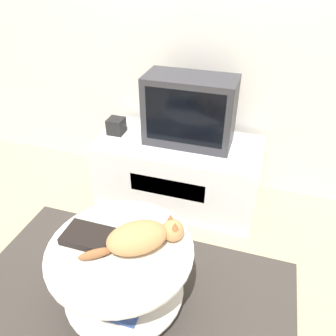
{
  "coord_description": "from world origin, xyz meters",
  "views": [
    {
      "loc": [
        0.56,
        -1.02,
        1.69
      ],
      "look_at": [
        0.08,
        0.5,
        0.6
      ],
      "focal_mm": 35.0,
      "sensor_mm": 36.0,
      "label": 1
    }
  ],
  "objects": [
    {
      "name": "ground_plane",
      "position": [
        0.0,
        0.0,
        0.0
      ],
      "size": [
        12.0,
        12.0,
        0.0
      ],
      "primitive_type": "plane",
      "color": "tan"
    },
    {
      "name": "wall_back",
      "position": [
        0.0,
        1.34,
        1.3
      ],
      "size": [
        8.0,
        0.05,
        2.6
      ],
      "color": "silver",
      "rests_on": "ground_plane"
    },
    {
      "name": "rug",
      "position": [
        0.0,
        0.0,
        0.01
      ],
      "size": [
        1.85,
        1.06,
        0.02
      ],
      "color": "#3D3833",
      "rests_on": "ground_plane"
    },
    {
      "name": "tv_stand",
      "position": [
        0.02,
        0.97,
        0.25
      ],
      "size": [
        1.19,
        0.57,
        0.51
      ],
      "color": "white",
      "rests_on": "ground_plane"
    },
    {
      "name": "tv",
      "position": [
        0.08,
        1.0,
        0.75
      ],
      "size": [
        0.61,
        0.3,
        0.48
      ],
      "color": "#333338",
      "rests_on": "tv_stand"
    },
    {
      "name": "speaker",
      "position": [
        -0.47,
        0.97,
        0.57
      ],
      "size": [
        0.12,
        0.12,
        0.12
      ],
      "color": "black",
      "rests_on": "tv_stand"
    },
    {
      "name": "coffee_table",
      "position": [
        -0.0,
        -0.03,
        0.29
      ],
      "size": [
        0.73,
        0.73,
        0.43
      ],
      "color": "#B2B2B7",
      "rests_on": "rug"
    },
    {
      "name": "dvd_box",
      "position": [
        -0.17,
        -0.02,
        0.47
      ],
      "size": [
        0.26,
        0.16,
        0.04
      ],
      "color": "black",
      "rests_on": "coffee_table"
    },
    {
      "name": "cat",
      "position": [
        0.1,
        0.02,
        0.52
      ],
      "size": [
        0.45,
        0.36,
        0.14
      ],
      "rotation": [
        0.0,
        0.0,
        0.64
      ],
      "color": "tan",
      "rests_on": "coffee_table"
    }
  ]
}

